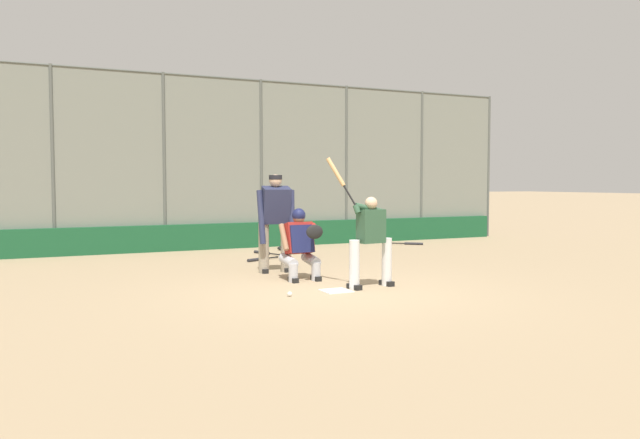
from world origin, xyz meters
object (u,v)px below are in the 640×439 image
(umpire_home, at_px, (275,220))
(batter_at_plate, at_px, (370,238))
(fielding_glove_on_dirt, at_px, (283,248))
(baseball_loose, at_px, (290,294))
(catcher_behind_plate, at_px, (301,243))
(spare_bat_by_padding, at_px, (264,253))
(spare_bat_near_backstop, at_px, (411,244))
(spare_bat_third_base_side, at_px, (259,259))

(umpire_home, bearing_deg, batter_at_plate, 115.21)
(fielding_glove_on_dirt, bearing_deg, baseball_loose, 69.22)
(catcher_behind_plate, xyz_separation_m, spare_bat_by_padding, (-0.75, -3.91, -0.61))
(spare_bat_by_padding, bearing_deg, catcher_behind_plate, 148.64)
(batter_at_plate, xyz_separation_m, spare_bat_by_padding, (-0.05, -5.08, -0.76))
(batter_at_plate, height_order, spare_bat_by_padding, batter_at_plate)
(umpire_home, xyz_separation_m, spare_bat_by_padding, (-0.82, -2.91, -0.95))
(spare_bat_near_backstop, distance_m, baseball_loose, 8.14)
(spare_bat_near_backstop, xyz_separation_m, spare_bat_third_base_side, (4.86, 1.49, 0.00))
(umpire_home, bearing_deg, spare_bat_near_backstop, -141.95)
(baseball_loose, bearing_deg, batter_at_plate, -172.58)
(catcher_behind_plate, distance_m, fielding_glove_on_dirt, 4.81)
(spare_bat_near_backstop, distance_m, fielding_glove_on_dirt, 3.63)
(spare_bat_by_padding, distance_m, baseball_loose, 5.49)
(umpire_home, xyz_separation_m, spare_bat_near_backstop, (-5.17, -3.28, -0.95))
(batter_at_plate, relative_size, spare_bat_third_base_side, 2.50)
(batter_at_plate, relative_size, spare_bat_near_backstop, 2.97)
(spare_bat_third_base_side, bearing_deg, fielding_glove_on_dirt, -148.95)
(batter_at_plate, bearing_deg, spare_bat_third_base_side, -91.02)
(catcher_behind_plate, distance_m, spare_bat_by_padding, 4.03)
(batter_at_plate, height_order, spare_bat_near_backstop, batter_at_plate)
(spare_bat_third_base_side, bearing_deg, batter_at_plate, 72.98)
(spare_bat_by_padding, bearing_deg, fielding_glove_on_dirt, -69.54)
(spare_bat_by_padding, relative_size, baseball_loose, 11.65)
(spare_bat_near_backstop, bearing_deg, spare_bat_third_base_side, -123.36)
(umpire_home, xyz_separation_m, spare_bat_third_base_side, (-0.31, -1.79, -0.95))
(spare_bat_by_padding, height_order, spare_bat_third_base_side, same)
(catcher_behind_plate, relative_size, baseball_loose, 16.66)
(spare_bat_by_padding, height_order, fielding_glove_on_dirt, fielding_glove_on_dirt)
(umpire_home, bearing_deg, fielding_glove_on_dirt, -107.97)
(catcher_behind_plate, relative_size, spare_bat_near_backstop, 1.76)
(umpire_home, height_order, baseball_loose, umpire_home)
(spare_bat_by_padding, distance_m, fielding_glove_on_dirt, 0.96)
(spare_bat_third_base_side, bearing_deg, spare_bat_by_padding, -138.30)
(batter_at_plate, distance_m, fielding_glove_on_dirt, 5.81)
(spare_bat_near_backstop, bearing_deg, catcher_behind_plate, -100.35)
(spare_bat_by_padding, height_order, baseball_loose, baseball_loose)
(umpire_home, bearing_deg, spare_bat_third_base_side, -94.19)
(catcher_behind_plate, height_order, umpire_home, umpire_home)
(fielding_glove_on_dirt, bearing_deg, spare_bat_third_base_side, 54.70)
(batter_at_plate, xyz_separation_m, spare_bat_near_backstop, (-4.40, -5.45, -0.76))
(fielding_glove_on_dirt, bearing_deg, spare_bat_by_padding, 40.97)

